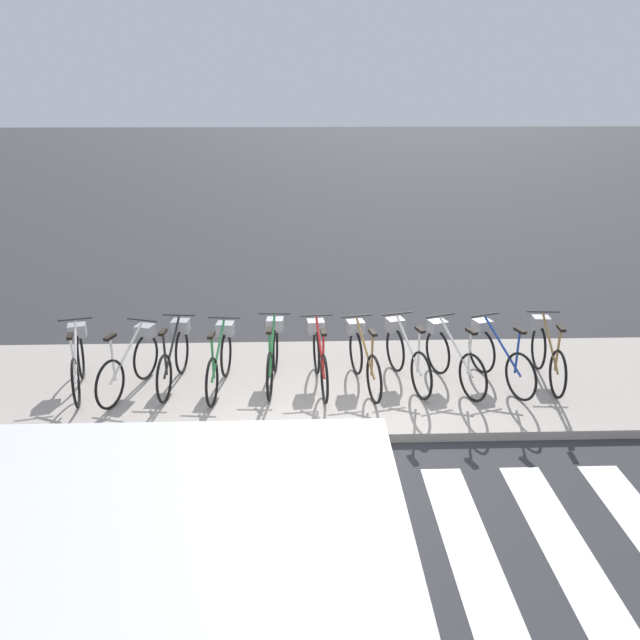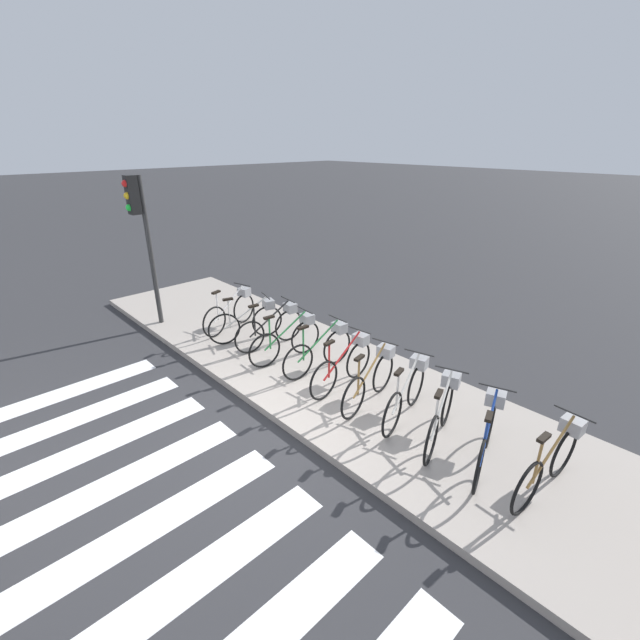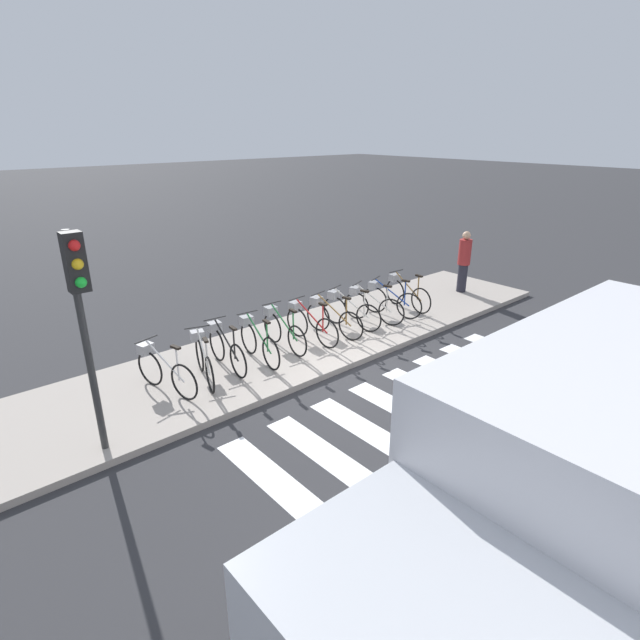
% 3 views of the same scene
% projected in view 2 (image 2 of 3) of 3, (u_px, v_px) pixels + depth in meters
% --- Properties ---
extents(ground_plane, '(120.00, 120.00, 0.00)m').
position_uv_depth(ground_plane, '(278.00, 425.00, 6.38)').
color(ground_plane, '#2D2D30').
extents(sidewalk, '(13.90, 2.94, 0.12)m').
position_uv_depth(sidewalk, '(345.00, 386.00, 7.29)').
color(sidewalk, '#9E9389').
rests_on(sidewalk, ground_plane).
extents(parked_bicycle_0, '(0.55, 1.52, 0.96)m').
position_uv_depth(parked_bicycle_0, '(232.00, 309.00, 9.23)').
color(parked_bicycle_0, black).
rests_on(parked_bicycle_0, sidewalk).
extents(parked_bicycle_1, '(0.60, 1.51, 0.96)m').
position_uv_depth(parked_bicycle_1, '(250.00, 320.00, 8.69)').
color(parked_bicycle_1, black).
rests_on(parked_bicycle_1, sidewalk).
extents(parked_bicycle_2, '(0.46, 1.56, 0.96)m').
position_uv_depth(parked_bicycle_2, '(274.00, 325.00, 8.43)').
color(parked_bicycle_2, black).
rests_on(parked_bicycle_2, sidewalk).
extents(parked_bicycle_3, '(0.46, 1.56, 0.96)m').
position_uv_depth(parked_bicycle_3, '(290.00, 338.00, 7.92)').
color(parked_bicycle_3, black).
rests_on(parked_bicycle_3, sidewalk).
extents(parked_bicycle_4, '(0.46, 1.56, 0.96)m').
position_uv_depth(parked_bicycle_4, '(322.00, 348.00, 7.53)').
color(parked_bicycle_4, black).
rests_on(parked_bicycle_4, sidewalk).
extents(parked_bicycle_5, '(0.46, 1.56, 0.96)m').
position_uv_depth(parked_bicycle_5, '(346.00, 362.00, 7.04)').
color(parked_bicycle_5, black).
rests_on(parked_bicycle_5, sidewalk).
extents(parked_bicycle_6, '(0.47, 1.54, 0.96)m').
position_uv_depth(parked_bicycle_6, '(372.00, 377.00, 6.61)').
color(parked_bicycle_6, black).
rests_on(parked_bicycle_6, sidewalk).
extents(parked_bicycle_7, '(0.55, 1.53, 0.96)m').
position_uv_depth(parked_bicycle_7, '(408.00, 390.00, 6.26)').
color(parked_bicycle_7, black).
rests_on(parked_bicycle_7, sidewalk).
extents(parked_bicycle_8, '(0.63, 1.49, 0.96)m').
position_uv_depth(parked_bicycle_8, '(442.00, 411.00, 5.78)').
color(parked_bicycle_8, black).
rests_on(parked_bicycle_8, sidewalk).
extents(parked_bicycle_9, '(0.63, 1.50, 0.96)m').
position_uv_depth(parked_bicycle_9, '(488.00, 433.00, 5.35)').
color(parked_bicycle_9, black).
rests_on(parked_bicycle_9, sidewalk).
extents(parked_bicycle_10, '(0.46, 1.56, 0.96)m').
position_uv_depth(parked_bicycle_10, '(552.00, 459.00, 4.91)').
color(parked_bicycle_10, black).
rests_on(parked_bicycle_10, sidewalk).
extents(traffic_light, '(0.24, 0.40, 3.17)m').
position_uv_depth(traffic_light, '(140.00, 220.00, 8.71)').
color(traffic_light, '#2D2D2D').
rests_on(traffic_light, sidewalk).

